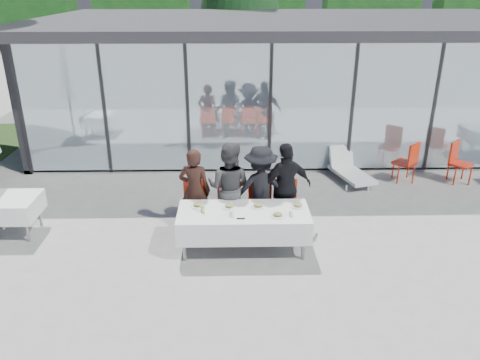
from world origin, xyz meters
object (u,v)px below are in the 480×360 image
(plate_d, at_px, (298,205))
(plate_b, at_px, (229,206))
(dining_table, at_px, (244,222))
(diner_chair_d, at_px, (285,203))
(juice_bottle, at_px, (203,209))
(spare_table_left, at_px, (14,207))
(spare_chair_b, at_px, (408,160))
(plate_a, at_px, (198,205))
(diner_b, at_px, (229,187))
(lounger, at_px, (349,169))
(diner_chair_b, at_px, (229,203))
(spare_chair_a, at_px, (457,160))
(diner_c, at_px, (260,189))
(folded_eyeglasses, at_px, (241,218))
(plate_c, at_px, (258,206))
(plate_extra, at_px, (278,215))
(diner_d, at_px, (286,187))
(diner_chair_a, at_px, (195,204))
(diner_a, at_px, (195,190))
(diner_chair_c, at_px, (260,203))

(plate_d, bearing_deg, plate_b, -179.69)
(dining_table, distance_m, plate_d, 0.99)
(diner_chair_d, distance_m, juice_bottle, 1.72)
(plate_b, height_order, spare_table_left, plate_b)
(juice_bottle, height_order, spare_chair_b, spare_chair_b)
(dining_table, xyz_separation_m, spare_table_left, (-4.20, 0.64, 0.02))
(plate_d, distance_m, spare_table_left, 5.18)
(plate_a, relative_size, plate_d, 1.00)
(diner_b, height_order, spare_chair_b, diner_b)
(dining_table, relative_size, lounger, 1.56)
(diner_chair_d, xyz_separation_m, juice_bottle, (-1.51, -0.77, 0.28))
(diner_chair_b, xyz_separation_m, spare_chair_a, (5.34, 2.23, 0.00))
(diner_c, relative_size, folded_eyeglasses, 11.86)
(spare_chair_b, bearing_deg, plate_d, -136.62)
(diner_chair_d, relative_size, plate_b, 3.89)
(plate_c, bearing_deg, diner_chair_d, 47.28)
(plate_a, relative_size, spare_chair_a, 0.26)
(plate_extra, xyz_separation_m, lounger, (2.03, 3.37, -0.52))
(spare_chair_b, bearing_deg, plate_extra, -136.67)
(diner_d, height_order, spare_chair_a, diner_d)
(diner_chair_a, relative_size, folded_eyeglasses, 6.96)
(diner_chair_a, bearing_deg, lounger, 34.71)
(diner_chair_d, xyz_separation_m, lounger, (1.79, 2.41, -0.28))
(diner_a, height_order, juice_bottle, diner_a)
(diner_chair_b, height_order, plate_extra, diner_chair_b)
(folded_eyeglasses, relative_size, spare_chair_b, 0.14)
(plate_extra, height_order, juice_bottle, juice_bottle)
(diner_c, xyz_separation_m, spare_chair_b, (3.60, 2.22, -0.29))
(diner_chair_d, bearing_deg, diner_b, -179.98)
(diner_c, bearing_deg, folded_eyeglasses, 64.07)
(dining_table, xyz_separation_m, diner_a, (-0.88, 0.75, 0.27))
(plate_c, bearing_deg, spare_table_left, 173.80)
(plate_c, xyz_separation_m, spare_chair_a, (4.84, 2.83, -0.24))
(dining_table, distance_m, juice_bottle, 0.75)
(juice_bottle, relative_size, spare_chair_a, 0.14)
(plate_d, relative_size, lounger, 0.17)
(plate_c, distance_m, plate_extra, 0.47)
(diner_chair_c, xyz_separation_m, plate_b, (-0.58, -0.60, 0.24))
(diner_c, xyz_separation_m, plate_a, (-1.13, -0.55, -0.05))
(plate_c, relative_size, juice_bottle, 1.85)
(diner_chair_a, xyz_separation_m, spare_chair_b, (4.81, 2.22, 0.00))
(plate_a, bearing_deg, folded_eyeglasses, -33.36)
(lounger, bearing_deg, diner_d, -126.62)
(diner_a, height_order, folded_eyeglasses, diner_a)
(spare_chair_b, bearing_deg, diner_chair_d, -144.58)
(diner_d, relative_size, plate_c, 6.82)
(diner_chair_c, height_order, plate_extra, diner_chair_c)
(plate_b, xyz_separation_m, spare_chair_a, (5.34, 2.84, -0.24))
(diner_chair_a, height_order, plate_d, diner_chair_a)
(plate_extra, bearing_deg, diner_chair_b, 130.57)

